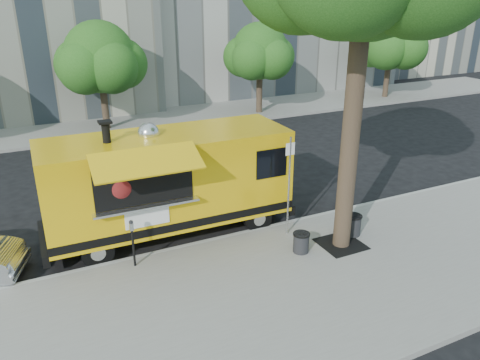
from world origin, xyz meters
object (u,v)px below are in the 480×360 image
(far_tree_c, at_px, (260,51))
(far_tree_d, at_px, (391,41))
(far_tree_b, at_px, (100,57))
(sign_post, at_px, (289,181))
(trash_bin_right, at_px, (353,224))
(trash_bin_left, at_px, (301,242))
(food_truck, at_px, (168,181))
(parking_meter, at_px, (132,238))

(far_tree_c, xyz_separation_m, far_tree_d, (10.00, 0.20, 0.17))
(far_tree_b, xyz_separation_m, sign_post, (2.55, -14.25, -1.98))
(far_tree_d, xyz_separation_m, trash_bin_right, (-14.75, -15.07, -3.40))
(far_tree_c, relative_size, trash_bin_left, 9.14)
(sign_post, relative_size, trash_bin_left, 5.26)
(trash_bin_left, bearing_deg, food_truck, 134.54)
(sign_post, distance_m, parking_meter, 4.64)
(far_tree_d, xyz_separation_m, sign_post, (-16.45, -14.15, -2.04))
(sign_post, height_order, parking_meter, sign_post)
(parking_meter, bearing_deg, far_tree_b, 81.90)
(far_tree_c, distance_m, far_tree_d, 10.00)
(far_tree_b, height_order, far_tree_d, far_tree_d)
(trash_bin_left, bearing_deg, parking_meter, 163.34)
(far_tree_d, distance_m, food_truck, 23.19)
(far_tree_b, distance_m, trash_bin_left, 15.89)
(sign_post, bearing_deg, trash_bin_right, -28.37)
(far_tree_d, bearing_deg, trash_bin_left, -137.54)
(far_tree_b, bearing_deg, trash_bin_left, -81.35)
(far_tree_b, distance_m, far_tree_c, 9.01)
(far_tree_c, height_order, parking_meter, far_tree_c)
(food_truck, bearing_deg, far_tree_b, 88.66)
(far_tree_b, xyz_separation_m, far_tree_d, (19.00, -0.10, 0.06))
(far_tree_d, bearing_deg, trash_bin_right, -134.39)
(sign_post, relative_size, food_truck, 0.40)
(far_tree_b, bearing_deg, far_tree_c, -1.91)
(far_tree_c, xyz_separation_m, sign_post, (-6.45, -13.95, -1.87))
(far_tree_d, bearing_deg, far_tree_b, 179.70)
(parking_meter, bearing_deg, trash_bin_right, -10.14)
(far_tree_c, distance_m, food_truck, 15.56)
(far_tree_c, height_order, sign_post, far_tree_c)
(far_tree_d, distance_m, trash_bin_right, 21.36)
(sign_post, bearing_deg, far_tree_d, 40.70)
(far_tree_b, distance_m, sign_post, 14.61)
(far_tree_c, height_order, trash_bin_left, far_tree_c)
(far_tree_d, bearing_deg, sign_post, -139.30)
(far_tree_b, relative_size, trash_bin_right, 8.71)
(far_tree_d, distance_m, parking_meter, 25.38)
(food_truck, relative_size, trash_bin_right, 11.80)
(far_tree_c, relative_size, sign_post, 1.74)
(parking_meter, distance_m, trash_bin_left, 4.56)
(far_tree_b, distance_m, far_tree_d, 19.00)
(food_truck, height_order, trash_bin_right, food_truck)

